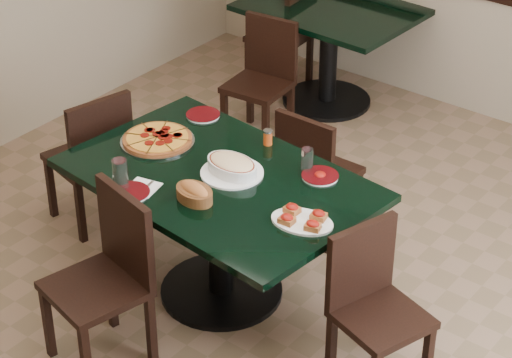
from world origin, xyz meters
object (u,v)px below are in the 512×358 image
Objects in this scene: chair_left at (94,154)px; main_table at (220,206)px; chair_near at (109,270)px; chair_right at (372,299)px; lasagna_casserole at (232,166)px; back_table at (329,37)px; back_chair_near at (264,73)px; chair_far at (314,169)px; back_chair_left at (289,30)px; bread_basket at (194,193)px; pepperoni_pizza at (157,139)px; bruschetta_platter at (302,219)px.

main_table is at bearing 99.07° from chair_left.
chair_right is at bearing 43.72° from chair_near.
chair_right is 2.54× the size of lasagna_casserole.
back_chair_near is (-0.08, -0.66, -0.06)m from back_table.
chair_near is 1.05× the size of chair_left.
chair_far is 0.97× the size of back_chair_left.
back_chair_left reaches higher than chair_far.
main_table is at bearing 109.84° from bread_basket.
back_chair_left is 2.61× the size of lasagna_casserole.
bread_basket reaches higher than back_chair_near.
chair_left is 1.50m from back_chair_near.
main_table is 1.89× the size of chair_left.
back_chair_near reaches higher than chair_far.
pepperoni_pizza is 1.24× the size of lasagna_casserole.
lasagna_casserole is 1.37× the size of bread_basket.
back_chair_near is 2.41× the size of bruschetta_platter.
lasagna_casserole is 0.94× the size of bruschetta_platter.
back_table is at bearing 115.96° from lasagna_casserole.
back_chair_left is 2.94m from bruschetta_platter.
bruschetta_platter is at bearing -53.70° from back_chair_near.
chair_far is at bearing -45.36° from back_chair_near.
bruschetta_platter is at bearing 97.60° from chair_left.
back_chair_left is (-1.27, 1.49, 0.02)m from chair_far.
lasagna_casserole reaches higher than main_table.
main_table is at bearing -8.13° from pepperoni_pizza.
bruschetta_platter is (1.59, -0.15, 0.28)m from chair_left.
bruschetta_platter is at bearing 54.34° from chair_near.
chair_right is (0.90, -0.81, 0.00)m from chair_far.
back_table is 1.72m from chair_far.
chair_left is 3.68× the size of bread_basket.
chair_left is at bearing -0.16° from back_chair_left.
main_table is 0.62m from bruschetta_platter.
back_chair_left reaches higher than chair_right.
chair_far is 0.78m from lasagna_casserole.
back_chair_near reaches higher than back_table.
chair_right is at bearing 137.95° from chair_far.
chair_left is (-1.08, -0.69, 0.03)m from chair_far.
back_table is 1.39× the size of chair_left.
bread_basket reaches higher than pepperoni_pizza.
back_chair_near is at bearing 17.89° from back_chair_left.
lasagna_casserole reaches higher than chair_right.
back_chair_near is at bearing 126.42° from lasagna_casserole.
lasagna_casserole is at bearing 102.54° from chair_left.
chair_right is (0.97, -0.05, -0.11)m from main_table.
chair_far reaches higher than main_table.
chair_left is at bearing -176.27° from lasagna_casserole.
chair_near reaches higher than lasagna_casserole.
bruschetta_platter is (1.49, -1.65, 0.31)m from back_chair_near.
chair_left is 1.62m from bruschetta_platter.
chair_left is at bearing -178.22° from main_table.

